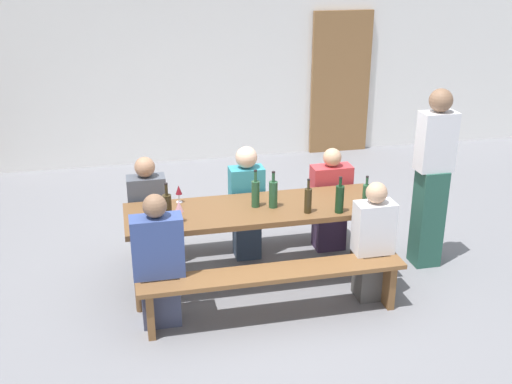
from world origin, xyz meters
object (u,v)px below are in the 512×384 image
Objects in this scene: wine_glass_1 at (179,207)px; wine_glass_2 at (369,190)px; bench_near at (273,280)px; seated_guest_far_1 at (247,204)px; wooden_door at (340,83)px; standing_host at (432,181)px; wine_bottle_2 at (308,200)px; bench_far at (242,217)px; wine_glass_3 at (179,191)px; tasting_table at (256,215)px; seated_guest_far_2 at (330,202)px; seated_guest_near_1 at (373,244)px; wine_bottle_5 at (340,199)px; seated_guest_near_0 at (159,264)px; wine_bottle_4 at (167,206)px; wine_bottle_1 at (366,196)px; wine_glass_0 at (157,214)px; wine_bottle_3 at (273,194)px; wine_bottle_0 at (255,193)px; seated_guest_far_0 at (148,216)px.

wine_glass_1 is 1.25× the size of wine_glass_2.
bench_near is 1.19m from seated_guest_far_1.
wooden_door is 3.69m from standing_host.
standing_host reaches higher than wine_bottle_2.
wine_glass_3 is at bearing -149.71° from bench_far.
seated_guest_far_1 is (0.02, 0.51, -0.11)m from tasting_table.
wine_bottle_2 is 1.14m from wine_glass_1.
seated_guest_far_2 is at bearing 90.00° from seated_guest_far_1.
standing_host is (0.78, 0.48, 0.35)m from seated_guest_near_1.
wine_bottle_2 is 0.63m from wine_glass_2.
seated_guest_near_0 is at bearing -171.54° from wine_bottle_5.
wine_bottle_4 reaches higher than tasting_table.
wine_glass_1 is at bearing 177.08° from wine_bottle_1.
seated_guest_far_1 reaches higher than seated_guest_near_1.
wine_bottle_1 is at bearing -0.31° from wine_glass_0.
bench_near is 1.00× the size of bench_far.
wine_bottle_3 is 0.96m from wine_bottle_4.
standing_host is at bearing -22.00° from bench_far.
wine_bottle_0 is 0.20× the size of standing_host.
standing_host is at bearing 78.50° from seated_guest_far_0.
wine_bottle_3 is 2.06× the size of wine_glass_3.
wine_bottle_4 is at bearing -178.17° from wine_bottle_3.
wine_bottle_3 is 0.60m from wine_bottle_5.
wine_bottle_2 is 1.90× the size of wine_glass_3.
wine_bottle_4 is (-0.80, 0.60, 0.51)m from bench_near.
wine_bottle_5 is 2.01× the size of wine_glass_3.
wooden_door is at bearing 74.08° from wine_glass_2.
tasting_table is at bearing -2.23° from seated_guest_far_1.
wine_bottle_0 is 0.71m from wine_glass_3.
wine_bottle_2 is 1.33m from wine_glass_0.
seated_guest_far_2 is at bearing 94.73° from wine_bottle_1.
wine_bottle_4 is at bearing 75.43° from seated_guest_near_1.
wine_glass_1 is at bearing 77.85° from seated_guest_near_1.
wine_bottle_2 is 1.79× the size of wine_glass_0.
seated_guest_far_2 is at bearing 29.73° from tasting_table.
tasting_table is 2.04× the size of seated_guest_near_0.
bench_near is at bearing 20.23° from standing_host.
bench_near is 6.57× the size of wine_bottle_3.
wine_bottle_0 and seated_guest_near_1 have the same top height.
wine_bottle_1 reaches higher than wine_glass_3.
wooden_door is at bearing 52.07° from wine_glass_0.
wine_bottle_3 is 0.31× the size of seated_guest_near_1.
standing_host reaches higher than seated_guest_near_1.
seated_guest_near_0 reaches higher than wine_bottle_5.
seated_guest_near_1 reaches higher than seated_guest_far_2.
wooden_door is 6.09× the size of wine_bottle_3.
standing_host reaches higher than wine_bottle_0.
wine_bottle_0 is 0.73m from wine_glass_1.
wooden_door is 4.40m from seated_guest_far_0.
wine_glass_0 is (-0.91, -0.23, 0.20)m from tasting_table.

